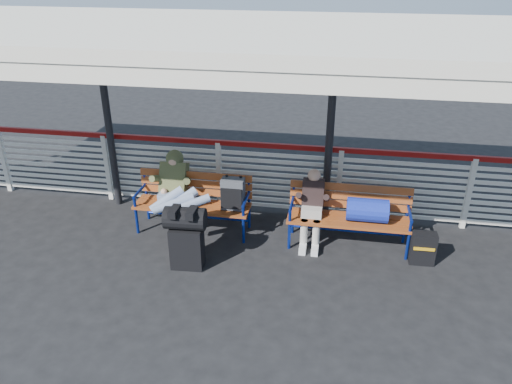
% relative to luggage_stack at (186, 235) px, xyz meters
% --- Properties ---
extents(ground, '(60.00, 60.00, 0.00)m').
position_rel_luggage_stack_xyz_m(ground, '(0.03, -0.09, -0.50)').
color(ground, black).
rests_on(ground, ground).
extents(fence, '(12.08, 0.08, 1.24)m').
position_rel_luggage_stack_xyz_m(fence, '(0.03, 1.81, 0.16)').
color(fence, silver).
rests_on(fence, ground).
extents(canopy, '(12.60, 3.60, 3.16)m').
position_rel_luggage_stack_xyz_m(canopy, '(0.03, 0.78, 2.54)').
color(canopy, silver).
rests_on(canopy, ground).
extents(luggage_stack, '(0.58, 0.35, 0.93)m').
position_rel_luggage_stack_xyz_m(luggage_stack, '(0.00, 0.00, 0.00)').
color(luggage_stack, black).
rests_on(luggage_stack, ground).
extents(bench_left, '(1.80, 0.56, 0.95)m').
position_rel_luggage_stack_xyz_m(bench_left, '(0.02, 1.03, 0.10)').
color(bench_left, '#9E491E').
rests_on(bench_left, ground).
extents(bench_right, '(1.80, 0.56, 0.92)m').
position_rel_luggage_stack_xyz_m(bench_right, '(2.33, 0.96, 0.09)').
color(bench_right, '#9E491E').
rests_on(bench_right, ground).
extents(traveler_man, '(0.94, 1.64, 0.77)m').
position_rel_luggage_stack_xyz_m(traveler_man, '(-0.35, 0.69, 0.24)').
color(traveler_man, '#8A9BBA').
rests_on(traveler_man, ground).
extents(companion_person, '(0.32, 0.66, 1.15)m').
position_rel_luggage_stack_xyz_m(companion_person, '(1.65, 0.96, 0.09)').
color(companion_person, '#ACA79C').
rests_on(companion_person, ground).
extents(suitcase_side, '(0.35, 0.22, 0.48)m').
position_rel_luggage_stack_xyz_m(suitcase_side, '(3.25, 0.66, -0.26)').
color(suitcase_side, black).
rests_on(suitcase_side, ground).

